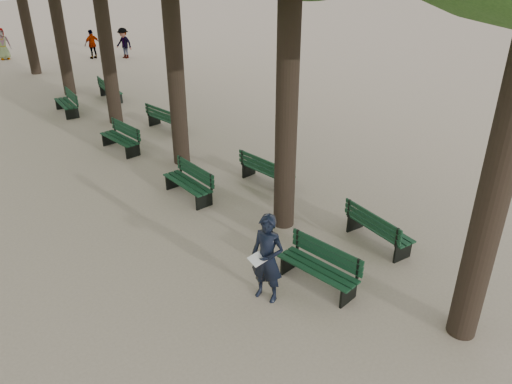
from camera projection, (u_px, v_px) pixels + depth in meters
ground at (327, 309)px, 9.87m from camera, size 120.00×120.00×0.00m
bench_left_0 at (317, 275)px, 10.40m from camera, size 0.79×1.86×0.92m
bench_left_1 at (188, 189)px, 13.95m from camera, size 0.60×1.81×0.92m
bench_left_2 at (120, 143)px, 16.99m from camera, size 0.73×1.84×0.92m
bench_left_3 at (67, 107)px, 20.55m from camera, size 0.73×1.84×0.92m
bench_right_0 at (378, 234)px, 11.83m from camera, size 0.76×1.85×0.92m
bench_right_1 at (267, 176)px, 14.70m from camera, size 0.73×1.84×0.92m
bench_right_2 at (167, 123)px, 18.84m from camera, size 0.80×1.86×0.92m
bench_right_3 at (111, 94)px, 22.32m from camera, size 0.77×1.85×0.92m
man_with_map at (267, 259)px, 9.75m from camera, size 0.75×0.85×1.91m
pedestrian_c at (92, 44)px, 29.57m from camera, size 1.01×0.45×1.67m
pedestrian_b at (124, 43)px, 29.64m from camera, size 0.73×1.19×1.76m
pedestrian_d at (2, 44)px, 29.34m from camera, size 0.92×0.45×1.82m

